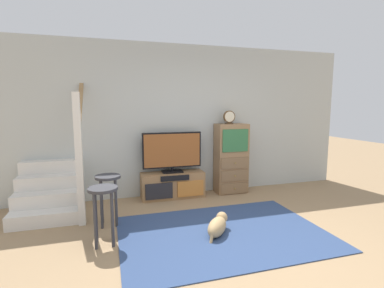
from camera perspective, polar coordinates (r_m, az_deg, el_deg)
name	(u,v)px	position (r m, az deg, el deg)	size (l,w,h in m)	color
ground_plane	(245,257)	(3.36, 10.48, -21.35)	(20.00, 20.00, 0.00)	#997A56
back_wall	(185,121)	(5.25, -1.42, 4.72)	(6.40, 0.12, 2.70)	#B2B7B2
area_rug	(223,233)	(3.84, 6.24, -17.26)	(2.60, 1.80, 0.01)	navy
media_console	(173,185)	(5.11, -3.87, -8.19)	(1.11, 0.38, 0.45)	#997047
television	(172,151)	(5.00, -4.00, -1.45)	(1.04, 0.22, 0.71)	black
side_cabinet	(231,158)	(5.37, 7.84, -2.88)	(0.58, 0.38, 1.29)	#93704C
desk_clock	(229,117)	(5.24, 7.46, 5.33)	(0.22, 0.08, 0.24)	#4C3823
staircase	(53,186)	(5.04, -26.11, -7.49)	(1.00, 1.36, 2.20)	silver
bar_stool_near	(103,202)	(3.51, -17.36, -11.03)	(0.34, 0.34, 0.69)	#333338
bar_stool_far	(108,188)	(4.05, -16.44, -8.49)	(0.34, 0.34, 0.69)	#333338
dog	(218,226)	(3.76, 5.18, -15.96)	(0.43, 0.47, 0.23)	tan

